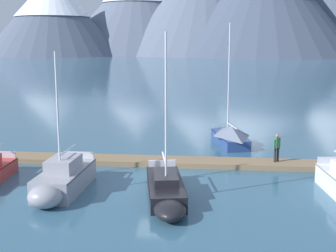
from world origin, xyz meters
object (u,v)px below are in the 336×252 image
Objects in this scene: sailboat_mid_dock_port at (166,190)px; sailboat_mid_dock_starboard at (229,135)px; person_on_dock at (277,146)px; sailboat_second_berth at (62,179)px.

sailboat_mid_dock_starboard is at bearing 72.69° from sailboat_mid_dock_port.
sailboat_mid_dock_starboard is at bearing 111.82° from person_on_dock.
sailboat_mid_dock_port is at bearing -134.76° from person_on_dock.
sailboat_mid_dock_starboard reaches higher than sailboat_second_berth.
sailboat_mid_dock_starboard is (3.83, 12.30, 0.18)m from sailboat_mid_dock_port.
sailboat_mid_dock_starboard is 5.17× the size of person_on_dock.
sailboat_second_berth is at bearing 171.86° from sailboat_mid_dock_port.
sailboat_mid_dock_port is 8.89m from person_on_dock.
sailboat_mid_dock_starboard reaches higher than sailboat_mid_dock_port.
sailboat_second_berth is 5.29m from sailboat_mid_dock_port.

